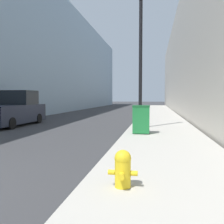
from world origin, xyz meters
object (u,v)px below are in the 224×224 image
Objects in this scene: lamppost at (141,59)px; pickup_truck at (14,111)px; fire_hydrant at (123,168)px; trash_bin at (141,119)px.

lamppost is 1.33× the size of pickup_truck.
pickup_truck reaches higher than fire_hydrant.
fire_hydrant is 9.20m from lamppost.
trash_bin is 0.18× the size of lamppost.
lamppost is at bearing -7.88° from pickup_truck.
trash_bin is 0.24× the size of pickup_truck.
fire_hydrant is 0.10× the size of lamppost.
lamppost reaches higher than trash_bin.
fire_hydrant is 0.54× the size of trash_bin.
lamppost is (-0.20, 8.63, 3.20)m from fire_hydrant.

